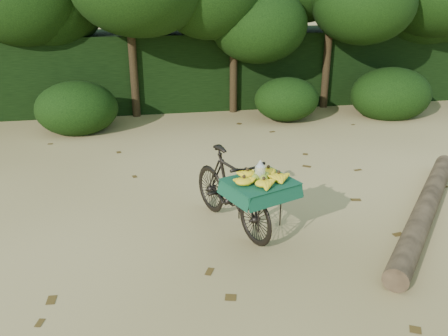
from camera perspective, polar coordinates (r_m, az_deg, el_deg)
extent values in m
plane|color=#D5B571|center=(6.58, 6.04, -5.33)|extent=(80.00, 80.00, 0.00)
imported|color=black|center=(5.97, 0.91, -2.70)|extent=(1.07, 1.76, 1.02)
cube|color=black|center=(5.39, 4.38, -1.78)|extent=(0.51, 0.55, 0.03)
cube|color=#154F2F|center=(5.38, 4.39, -1.61)|extent=(0.91, 0.84, 0.01)
ellipsoid|color=olive|center=(5.40, 5.02, -0.93)|extent=(0.10, 0.08, 0.11)
ellipsoid|color=olive|center=(5.40, 4.02, -0.87)|extent=(0.10, 0.08, 0.11)
ellipsoid|color=olive|center=(5.32, 3.78, -1.25)|extent=(0.10, 0.08, 0.11)
ellipsoid|color=olive|center=(5.31, 4.79, -1.31)|extent=(0.10, 0.08, 0.11)
cylinder|color=#EAE5C6|center=(5.35, 4.36, -0.58)|extent=(0.12, 0.12, 0.15)
cylinder|color=brown|center=(6.91, 23.12, -4.42)|extent=(2.71, 3.09, 0.28)
cube|color=black|center=(12.20, -2.14, 11.96)|extent=(26.00, 1.80, 1.80)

